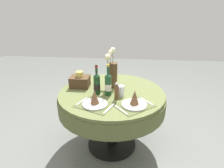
# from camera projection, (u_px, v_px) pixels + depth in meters

# --- Properties ---
(ground) EXTENTS (8.00, 8.00, 0.00)m
(ground) POSITION_uv_depth(u_px,v_px,m) (112.00, 144.00, 2.43)
(ground) COLOR slate
(dining_table) EXTENTS (1.19, 1.19, 0.72)m
(dining_table) POSITION_uv_depth(u_px,v_px,m) (112.00, 102.00, 2.20)
(dining_table) COLOR #5B6638
(dining_table) RESTS_ON ground
(place_setting_left) EXTENTS (0.41, 0.37, 0.16)m
(place_setting_left) POSITION_uv_depth(u_px,v_px,m) (95.00, 101.00, 1.85)
(place_setting_left) COLOR #4E562F
(place_setting_left) RESTS_ON dining_table
(place_setting_right) EXTENTS (0.43, 0.42, 0.16)m
(place_setting_right) POSITION_uv_depth(u_px,v_px,m) (134.00, 101.00, 1.84)
(place_setting_right) COLOR #4E562F
(place_setting_right) RESTS_ON dining_table
(flower_vase) EXTENTS (0.15, 0.19, 0.46)m
(flower_vase) POSITION_uv_depth(u_px,v_px,m) (112.00, 72.00, 2.21)
(flower_vase) COLOR #47331E
(flower_vase) RESTS_ON dining_table
(wine_bottle_left) EXTENTS (0.07, 0.07, 0.34)m
(wine_bottle_left) POSITION_uv_depth(u_px,v_px,m) (108.00, 84.00, 2.03)
(wine_bottle_left) COLOR #194223
(wine_bottle_left) RESTS_ON dining_table
(wine_bottle_right) EXTENTS (0.07, 0.07, 0.32)m
(wine_bottle_right) POSITION_uv_depth(u_px,v_px,m) (97.00, 84.00, 2.05)
(wine_bottle_right) COLOR #143819
(wine_bottle_right) RESTS_ON dining_table
(tumbler_near_right) EXTENTS (0.07, 0.07, 0.11)m
(tumbler_near_right) POSITION_uv_depth(u_px,v_px,m) (121.00, 91.00, 2.03)
(tumbler_near_right) COLOR silver
(tumbler_near_right) RESTS_ON dining_table
(pepper_mill) EXTENTS (0.04, 0.04, 0.18)m
(pepper_mill) POSITION_uv_depth(u_px,v_px,m) (117.00, 91.00, 1.96)
(pepper_mill) COLOR brown
(pepper_mill) RESTS_ON dining_table
(woven_basket_side_left) EXTENTS (0.22, 0.18, 0.18)m
(woven_basket_side_left) POSITION_uv_depth(u_px,v_px,m) (80.00, 81.00, 2.26)
(woven_basket_side_left) COLOR #47331E
(woven_basket_side_left) RESTS_ON dining_table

